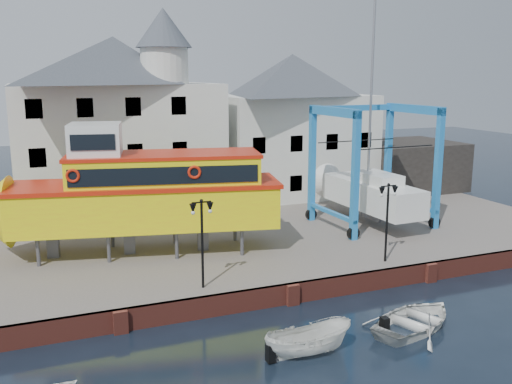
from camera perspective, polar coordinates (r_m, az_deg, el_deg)
name	(u,v)px	position (r m, az deg, el deg)	size (l,w,h in m)	color
ground	(292,304)	(27.54, 3.62, -11.14)	(140.00, 140.00, 0.00)	black
hardstanding	(218,234)	(37.03, -3.77, -4.25)	(44.00, 22.00, 1.00)	#605A53
quay_wall	(291,294)	(27.44, 3.54, -10.10)	(44.00, 0.47, 1.00)	maroon
building_white_main	(119,122)	(41.81, -13.55, 6.84)	(14.00, 8.30, 14.00)	silver
building_white_right	(292,125)	(46.57, 3.60, 6.71)	(12.00, 8.00, 11.20)	silver
shed_dark	(407,165)	(50.50, 14.84, 2.62)	(8.00, 7.00, 4.00)	black
lamp_post_left	(202,221)	(25.88, -5.44, -2.92)	(1.12, 0.32, 4.20)	black
lamp_post_right	(388,203)	(30.20, 13.04, -1.04)	(1.12, 0.32, 4.20)	black
tour_boat	(128,193)	(31.49, -12.67, -0.12)	(16.89, 7.28, 7.16)	#59595E
travel_lift	(364,185)	(38.43, 10.78, 0.71)	(7.10, 9.88, 14.80)	#1A7CC6
motorboat_a	(308,355)	(23.10, 5.23, -15.92)	(1.37, 3.64, 1.41)	white
motorboat_b	(415,328)	(26.09, 15.65, -12.94)	(3.37, 4.72, 0.98)	white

